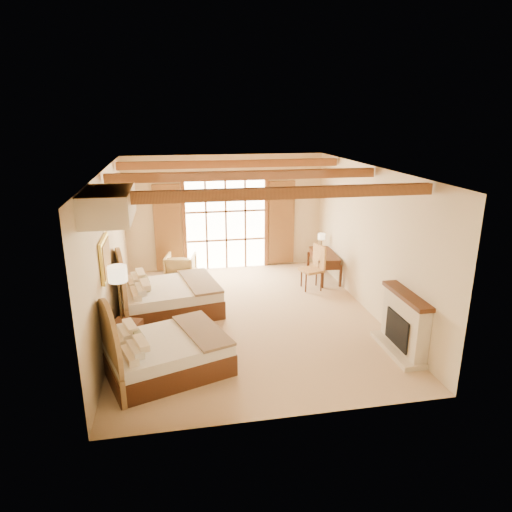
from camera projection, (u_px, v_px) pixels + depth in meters
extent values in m
plane|color=#CFAF8A|center=(246.00, 317.00, 9.95)|extent=(7.00, 7.00, 0.00)
plane|color=beige|center=(225.00, 213.00, 12.75)|extent=(5.50, 0.00, 5.50)
plane|color=beige|center=(108.00, 254.00, 8.99)|extent=(0.00, 7.00, 7.00)
plane|color=beige|center=(370.00, 240.00, 9.95)|extent=(0.00, 7.00, 7.00)
plane|color=#A97232|center=(245.00, 169.00, 8.99)|extent=(7.00, 7.00, 0.00)
cube|color=white|center=(226.00, 225.00, 12.82)|extent=(2.20, 0.02, 2.50)
cube|color=olive|center=(168.00, 228.00, 12.51)|extent=(0.75, 0.06, 2.40)
cube|color=olive|center=(281.00, 223.00, 13.07)|extent=(0.75, 0.06, 2.40)
cube|color=beige|center=(405.00, 324.00, 8.37)|extent=(0.25, 1.30, 1.10)
cube|color=black|center=(401.00, 330.00, 8.39)|extent=(0.18, 0.80, 0.60)
cube|color=beige|center=(398.00, 349.00, 8.50)|extent=(0.45, 1.40, 0.10)
cube|color=#482612|center=(407.00, 296.00, 8.20)|extent=(0.30, 1.40, 0.08)
cube|color=#EDD34C|center=(105.00, 258.00, 8.25)|extent=(0.05, 0.95, 0.75)
cube|color=#BB8D2D|center=(107.00, 258.00, 8.25)|extent=(0.02, 0.82, 0.62)
cube|color=#F5EBC8|center=(108.00, 205.00, 6.77)|extent=(0.70, 1.40, 0.45)
cube|color=#482612|center=(167.00, 360.00, 7.84)|extent=(2.33, 2.03, 0.38)
cube|color=white|center=(166.00, 345.00, 7.75)|extent=(2.29, 1.99, 0.21)
cube|color=#816E51|center=(205.00, 336.00, 7.83)|extent=(1.04, 1.62, 0.05)
cube|color=gray|center=(138.00, 336.00, 7.60)|extent=(0.24, 0.42, 0.23)
cube|color=#482612|center=(170.00, 304.00, 10.13)|extent=(2.37, 1.96, 0.41)
cube|color=white|center=(169.00, 291.00, 10.03)|extent=(2.32, 1.92, 0.23)
cube|color=#816E51|center=(201.00, 283.00, 10.12)|extent=(0.93, 1.71, 0.05)
cube|color=gray|center=(145.00, 282.00, 9.88)|extent=(0.20, 0.45, 0.25)
cube|color=#482612|center=(126.00, 338.00, 8.37)|extent=(0.65, 0.65, 0.61)
cylinder|color=#372B16|center=(124.00, 347.00, 8.66)|extent=(0.23, 0.23, 0.03)
cylinder|color=#372B16|center=(121.00, 313.00, 8.45)|extent=(0.04, 0.04, 1.39)
cylinder|color=#FFEAB6|center=(117.00, 274.00, 8.22)|extent=(0.34, 0.34, 0.29)
imported|color=tan|center=(181.00, 267.00, 12.12)|extent=(0.90, 0.91, 0.70)
cube|color=#A47C4D|center=(191.00, 280.00, 11.60)|extent=(0.70, 0.70, 0.41)
cube|color=#482612|center=(324.00, 254.00, 12.06)|extent=(0.73, 1.40, 0.05)
cube|color=#482612|center=(324.00, 258.00, 12.10)|extent=(0.71, 1.36, 0.21)
cube|color=tan|center=(312.00, 270.00, 11.43)|extent=(0.61, 0.61, 0.07)
cube|color=tan|center=(321.00, 257.00, 11.37)|extent=(0.19, 0.49, 0.61)
cylinder|color=#372B16|center=(321.00, 247.00, 12.54)|extent=(0.12, 0.12, 0.02)
cylinder|color=#372B16|center=(321.00, 242.00, 12.50)|extent=(0.02, 0.02, 0.28)
cylinder|color=#FFEAB6|center=(321.00, 236.00, 12.45)|extent=(0.20, 0.20, 0.16)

